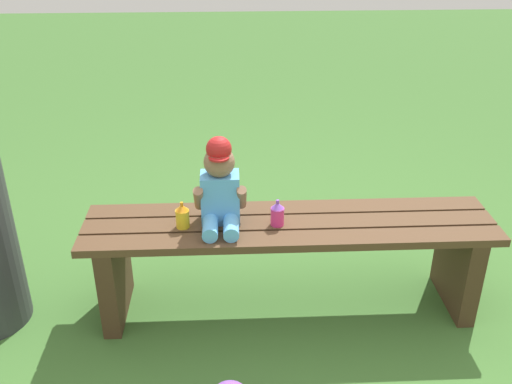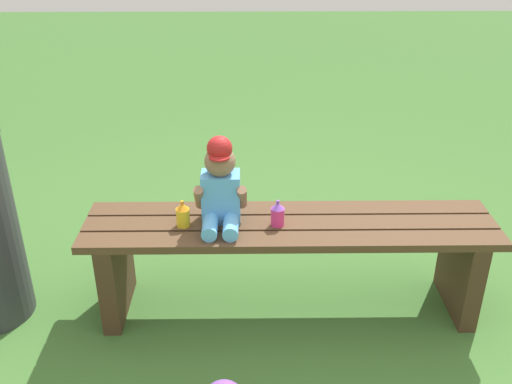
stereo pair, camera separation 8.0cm
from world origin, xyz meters
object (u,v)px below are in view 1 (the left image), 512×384
(sippy_cup_left, at_px, (182,215))
(sippy_cup_right, at_px, (277,213))
(park_bench, at_px, (289,248))
(child_figure, at_px, (220,187))

(sippy_cup_left, height_order, sippy_cup_right, same)
(park_bench, xyz_separation_m, sippy_cup_right, (-0.06, -0.02, 0.20))
(child_figure, distance_m, sippy_cup_right, 0.28)
(sippy_cup_right, bearing_deg, child_figure, 171.84)
(child_figure, height_order, sippy_cup_left, child_figure)
(sippy_cup_right, bearing_deg, park_bench, 21.96)
(park_bench, relative_size, sippy_cup_left, 15.03)
(park_bench, distance_m, sippy_cup_right, 0.21)
(park_bench, bearing_deg, sippy_cup_right, -158.04)
(sippy_cup_left, bearing_deg, sippy_cup_right, 0.00)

